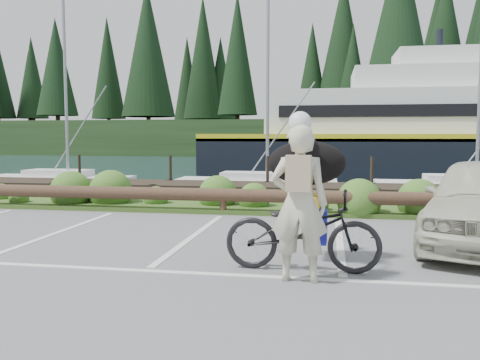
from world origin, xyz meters
The scene contains 7 objects.
ground centered at (0.00, 0.00, 0.00)m, with size 72.00×72.00×0.00m, color #5C5D5F.
harbor_backdrop centered at (0.39, 78.47, 0.00)m, with size 170.00×160.00×30.00m.
vegetation_strip centered at (0.00, 5.30, 0.05)m, with size 34.00×1.60×0.10m, color #3D5B21.
log_rail centered at (0.00, 4.60, 0.00)m, with size 32.00×0.30×0.60m, color #443021, non-canonical shape.
bicycle centered at (2.06, -0.01, 0.55)m, with size 0.73×2.09×1.10m, color black.
cyclist centered at (2.04, -0.50, 0.98)m, with size 0.71×0.47×1.96m, color beige.
dog centered at (2.08, 0.66, 1.42)m, with size 1.13×0.55×0.65m, color black.
Camera 1 is at (2.41, -6.78, 1.83)m, focal length 38.00 mm.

